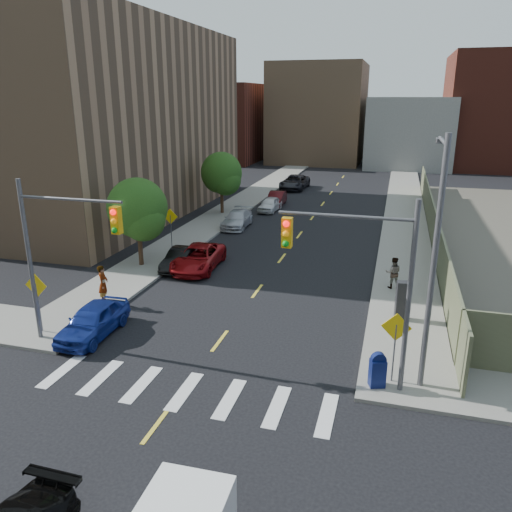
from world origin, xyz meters
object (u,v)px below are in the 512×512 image
Objects in this scene: parked_car_silver at (237,219)px; parked_car_maroon at (276,199)px; parked_car_grey at (295,182)px; parked_car_blue at (93,320)px; parked_car_white at (270,204)px; pedestrian_west at (103,284)px; parked_car_black at (181,259)px; payphone at (402,301)px; mailbox at (378,370)px; pedestrian_east at (393,273)px; parked_car_red at (198,258)px.

parked_car_maroon reaches higher than parked_car_silver.
parked_car_blue is at bearing -89.38° from parked_car_grey.
parked_car_white is (1.09, 6.43, -0.02)m from parked_car_silver.
parked_car_grey is (-0.14, 11.96, 0.14)m from parked_car_white.
parked_car_white is 23.40m from pedestrian_west.
parked_car_black is at bearing -96.49° from parked_car_maroon.
parked_car_silver is 19.60m from payphone.
pedestrian_west is (-1.44, -6.18, 0.49)m from parked_car_black.
mailbox is 10.12m from pedestrian_east.
parked_car_blue is 29.00m from parked_car_maroon.
parked_car_red is at bearing -36.80° from pedestrian_west.
parked_car_blue is at bearing -171.15° from pedestrian_west.
pedestrian_east is at bearing -6.01° from parked_car_red.
parked_car_white is 1.95× the size of pedestrian_west.
parked_car_red reaches higher than parked_car_silver.
pedestrian_west is at bearing -104.67° from parked_car_black.
pedestrian_east reaches higher than parked_car_white.
parked_car_maroon reaches higher than parked_car_white.
parked_car_black is 19.67m from parked_car_maroon.
parked_car_grey is at bearing 86.12° from parked_car_black.
payphone reaches higher than parked_car_black.
parked_car_blue is 2.19× the size of pedestrian_west.
parked_car_blue reaches higher than parked_car_silver.
parked_car_grey is (1.16, 38.35, 0.06)m from parked_car_blue.
parked_car_red is 0.90× the size of parked_car_grey.
pedestrian_east is (13.97, 5.96, -0.10)m from pedestrian_west.
pedestrian_east is at bearing 88.00° from payphone.
parked_car_blue is 1.11× the size of parked_car_black.
parked_car_blue is at bearing -95.28° from parked_car_maroon.
pedestrian_east is at bearing 34.35° from parked_car_blue.
parked_car_blue is 1.04× the size of parked_car_maroon.
mailbox is at bearing 83.02° from pedestrian_east.
mailbox is (10.89, -27.40, 0.15)m from parked_car_white.
parked_car_red is 12.75m from payphone.
parked_car_blue is at bearing 31.00° from pedestrian_east.
parked_car_silver is (0.21, 10.62, 0.03)m from parked_car_black.
parked_car_red is 1.12× the size of parked_car_silver.
parked_car_blue is at bearing 155.25° from mailbox.
parked_car_red is at bearing 11.80° from parked_car_black.
parked_car_red is at bearing 116.36° from mailbox.
parked_car_grey is 35.29m from payphone.
pedestrian_east is (11.37, -29.24, 0.23)m from parked_car_grey.
payphone is (12.98, -4.24, 0.44)m from parked_car_black.
pedestrian_east is (0.34, 10.12, 0.22)m from mailbox.
parked_car_black is 0.84× the size of parked_car_silver.
parked_car_white is (0.24, 16.80, -0.07)m from parked_car_red.
parked_car_grey is (0.11, 28.76, 0.07)m from parked_car_red.
parked_car_red is 28.76m from parked_car_grey.
payphone reaches higher than parked_car_white.
parked_car_black is at bearing -89.94° from parked_car_grey.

